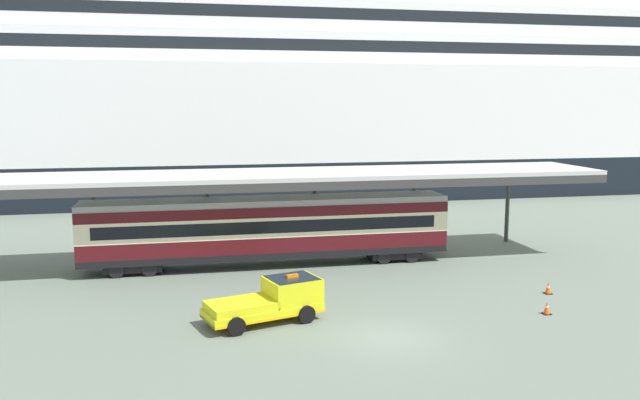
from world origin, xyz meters
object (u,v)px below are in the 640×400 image
object	(u,v)px
service_truck	(274,299)
traffic_cone_mid	(547,308)
cruise_ship	(102,62)
train_carriage	(268,228)
traffic_cone_near	(548,288)

from	to	relation	value
service_truck	traffic_cone_mid	bearing A→B (deg)	-7.81
traffic_cone_mid	service_truck	bearing A→B (deg)	172.19
cruise_ship	train_carriage	distance (m)	41.52
cruise_ship	service_truck	distance (m)	50.84
cruise_ship	traffic_cone_mid	distance (m)	56.86
train_carriage	traffic_cone_near	distance (m)	16.10
train_carriage	traffic_cone_mid	world-z (taller)	train_carriage
traffic_cone_near	traffic_cone_mid	distance (m)	3.48
service_truck	traffic_cone_mid	world-z (taller)	service_truck
traffic_cone_near	traffic_cone_mid	size ratio (longest dim) A/B	1.01
cruise_ship	train_carriage	world-z (taller)	cruise_ship
train_carriage	traffic_cone_mid	distance (m)	16.56
train_carriage	service_truck	distance (m)	10.19
traffic_cone_mid	train_carriage	bearing A→B (deg)	134.26
service_truck	traffic_cone_near	bearing A→B (deg)	4.89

